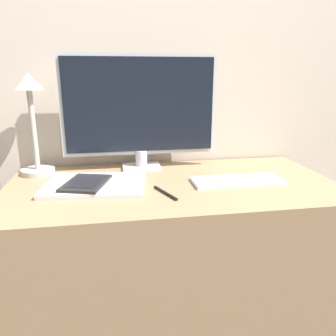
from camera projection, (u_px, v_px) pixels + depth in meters
The scene contains 8 objects.
wall_back at pixel (159, 40), 1.31m from camera, with size 3.60×0.05×2.40m.
desk at pixel (173, 271), 1.24m from camera, with size 1.14×0.57×0.70m.
monitor at pixel (140, 109), 1.26m from camera, with size 0.60×0.11×0.44m.
keyboard at pixel (237, 180), 1.15m from camera, with size 0.32×0.12×0.01m.
laptop at pixel (95, 185), 1.10m from camera, with size 0.35×0.27×0.02m.
ereader at pixel (86, 183), 1.07m from camera, with size 0.17×0.21×0.01m.
desk_lamp at pixel (32, 114), 1.19m from camera, with size 0.12×0.12×0.37m.
pen at pixel (165, 193), 1.03m from camera, with size 0.06×0.13×0.01m.
Camera 1 is at (-0.20, -0.82, 1.07)m, focal length 35.00 mm.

